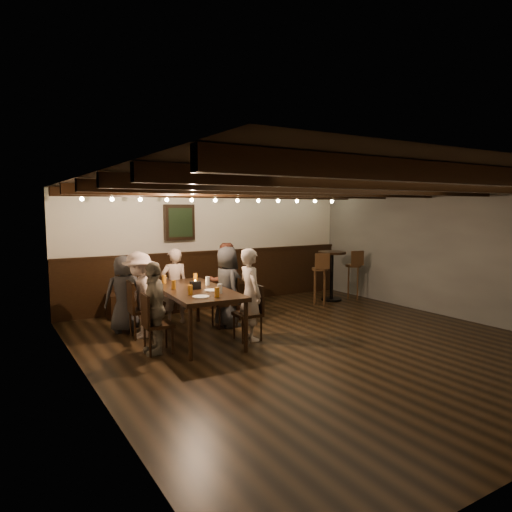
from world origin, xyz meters
TOP-DOWN VIEW (x-y plane):
  - room at (-0.29, 2.21)m, footprint 7.00×7.00m
  - dining_table at (-1.45, 1.22)m, footprint 1.10×2.17m
  - chair_left_near at (-2.13, 1.73)m, footprint 0.44×0.44m
  - chair_left_far at (-2.20, 0.83)m, footprint 0.41×0.41m
  - chair_right_near at (-0.70, 1.62)m, footprint 0.42×0.42m
  - chair_right_far at (-0.77, 0.72)m, footprint 0.42×0.42m
  - person_bench_left at (-2.28, 2.19)m, footprint 0.65×0.45m
  - person_bench_centre at (-1.37, 2.27)m, footprint 0.51×0.36m
  - person_bench_right at (-0.48, 2.05)m, footprint 0.73×0.59m
  - person_left_near at (-2.16, 1.73)m, footprint 0.57×0.91m
  - person_left_far at (-2.23, 0.83)m, footprint 0.37×0.78m
  - person_right_near at (-0.67, 1.62)m, footprint 0.49×0.71m
  - person_right_far at (-0.74, 0.72)m, footprint 0.38×0.54m
  - pint_a at (-1.68, 1.94)m, footprint 0.07×0.07m
  - pint_b at (-1.15, 1.85)m, footprint 0.07×0.07m
  - pint_c at (-1.74, 1.35)m, footprint 0.07×0.07m
  - pint_d at (-1.14, 1.40)m, footprint 0.07×0.07m
  - pint_e at (-1.70, 0.79)m, footprint 0.07×0.07m
  - pint_f at (-1.29, 0.66)m, footprint 0.07×0.07m
  - pint_g at (-1.46, 0.42)m, footprint 0.07×0.07m
  - plate_near at (-1.65, 0.54)m, footprint 0.24×0.24m
  - plate_far at (-1.29, 0.91)m, footprint 0.24×0.24m
  - condiment_caddy at (-1.45, 1.17)m, footprint 0.15×0.10m
  - candle at (-1.31, 1.51)m, footprint 0.05×0.05m
  - high_top_table at (2.35, 2.38)m, footprint 0.61×0.61m
  - bar_stool_left at (1.85, 2.18)m, footprint 0.39×0.40m
  - bar_stool_right at (2.85, 2.23)m, footprint 0.37×0.38m

SIDE VIEW (x-z plane):
  - chair_left_far at x=-2.20m, z-range -0.16..0.68m
  - chair_right_far at x=-0.77m, z-range -0.17..0.69m
  - chair_right_near at x=-0.70m, z-range -0.17..0.69m
  - chair_left_near at x=-2.13m, z-range -0.17..0.72m
  - bar_stool_left at x=1.85m, z-range -0.14..0.96m
  - bar_stool_right at x=2.85m, z-range -0.14..0.96m
  - person_bench_left at x=-2.28m, z-range 0.00..1.27m
  - person_left_far at x=-2.23m, z-range 0.00..1.30m
  - person_bench_centre at x=-1.37m, z-range 0.00..1.33m
  - person_left_near at x=-2.16m, z-range 0.00..1.36m
  - person_right_near at x=-0.67m, z-range 0.00..1.39m
  - person_bench_right at x=-0.48m, z-range 0.00..1.41m
  - person_right_far at x=-0.74m, z-range 0.00..1.42m
  - high_top_table at x=2.35m, z-range 0.17..1.26m
  - dining_table at x=-1.45m, z-range 0.33..1.12m
  - plate_near at x=-1.65m, z-range 0.79..0.80m
  - plate_far at x=-1.29m, z-range 0.79..0.80m
  - candle at x=-1.31m, z-range 0.79..0.84m
  - condiment_caddy at x=-1.45m, z-range 0.79..0.91m
  - pint_a at x=-1.68m, z-range 0.79..0.93m
  - pint_b at x=-1.15m, z-range 0.79..0.93m
  - pint_c at x=-1.74m, z-range 0.79..0.93m
  - pint_d at x=-1.14m, z-range 0.79..0.93m
  - pint_e at x=-1.70m, z-range 0.79..0.93m
  - pint_f at x=-1.29m, z-range 0.79..0.93m
  - pint_g at x=-1.46m, z-range 0.79..0.93m
  - room at x=-0.29m, z-range -2.43..4.57m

